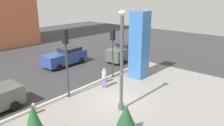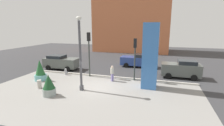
% 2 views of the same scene
% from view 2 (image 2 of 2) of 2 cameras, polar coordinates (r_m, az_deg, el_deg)
% --- Properties ---
extents(ground_plane, '(60.00, 60.00, 0.00)m').
position_cam_2_polar(ground_plane, '(18.72, -0.98, -4.14)').
color(ground_plane, '#38383A').
extents(plaza_pavement, '(18.00, 10.00, 0.02)m').
position_cam_2_polar(plaza_pavement, '(13.47, -8.96, -11.04)').
color(plaza_pavement, gray).
rests_on(plaza_pavement, ground_plane).
extents(curb_strip, '(18.00, 0.24, 0.16)m').
position_cam_2_polar(curb_strip, '(17.90, -1.85, -4.66)').
color(curb_strip, '#B7B2A8').
rests_on(curb_strip, ground_plane).
extents(lamp_post, '(0.44, 0.44, 6.12)m').
position_cam_2_polar(lamp_post, '(13.86, -10.84, 2.43)').
color(lamp_post, '#4C4C51').
rests_on(lamp_post, ground_plane).
extents(art_pillar_blue, '(1.30, 1.30, 5.66)m').
position_cam_2_polar(art_pillar_blue, '(14.68, 13.01, 2.29)').
color(art_pillar_blue, '#3870BC').
rests_on(art_pillar_blue, ground_plane).
extents(potted_plant_near_left, '(1.01, 1.01, 1.73)m').
position_cam_2_polar(potted_plant_near_left, '(13.95, -20.88, -7.24)').
color(potted_plant_near_left, gray).
rests_on(potted_plant_near_left, ground_plane).
extents(potted_plant_mid_plaza, '(1.18, 1.18, 2.09)m').
position_cam_2_polar(potted_plant_mid_plaza, '(18.19, -23.43, -2.64)').
color(potted_plant_mid_plaza, '#6BB2B2').
rests_on(potted_plant_mid_plaza, ground_plane).
extents(fire_hydrant, '(0.36, 0.26, 0.75)m').
position_cam_2_polar(fire_hydrant, '(19.42, -15.58, -2.87)').
color(fire_hydrant, '#99999E').
rests_on(fire_hydrant, ground_plane).
extents(concrete_bollard, '(0.36, 0.36, 0.75)m').
position_cam_2_polar(concrete_bollard, '(16.03, -23.67, -6.67)').
color(concrete_bollard, '#B2ADA3').
rests_on(concrete_bollard, ground_plane).
extents(traffic_light_far_side, '(0.28, 0.42, 4.75)m').
position_cam_2_polar(traffic_light_far_side, '(17.73, -7.92, 5.36)').
color(traffic_light_far_side, '#333833').
rests_on(traffic_light_far_side, ground_plane).
extents(traffic_light_corner, '(0.28, 0.42, 4.22)m').
position_cam_2_polar(traffic_light_corner, '(16.42, 7.90, 3.61)').
color(traffic_light_corner, '#333833').
rests_on(traffic_light_corner, ground_plane).
extents(car_curb_east, '(3.95, 2.02, 1.89)m').
position_cam_2_polar(car_curb_east, '(19.02, 22.65, -1.88)').
color(car_curb_east, '#565B56').
rests_on(car_curb_east, ground_plane).
extents(car_curb_west, '(4.54, 2.00, 1.74)m').
position_cam_2_polar(car_curb_west, '(22.57, 9.08, 0.87)').
color(car_curb_west, '#2D4793').
rests_on(car_curb_west, ground_plane).
extents(car_far_lane, '(4.41, 2.23, 1.77)m').
position_cam_2_polar(car_far_lane, '(22.13, -17.06, 0.31)').
color(car_far_lane, '#565B56').
rests_on(car_far_lane, ground_plane).
extents(pedestrian_by_curb, '(0.50, 0.50, 1.57)m').
position_cam_2_polar(pedestrian_by_curb, '(16.44, 0.09, -3.34)').
color(pedestrian_by_curb, slate).
rests_on(pedestrian_by_curb, ground_plane).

